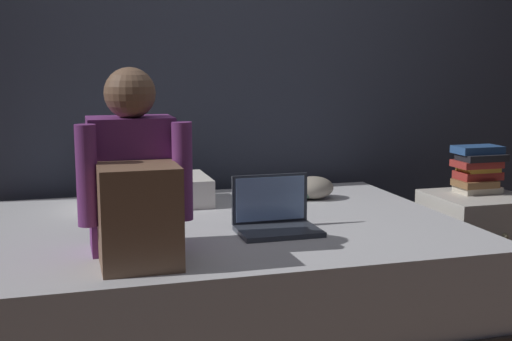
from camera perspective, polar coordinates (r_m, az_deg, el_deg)
The scene contains 8 objects.
wall_back at distance 3.71m, azimuth -3.02°, elevation 11.57°, with size 5.60×0.10×2.70m, color #383D4C.
bed at distance 2.93m, azimuth -2.61°, elevation -9.43°, with size 2.00×1.50×0.52m.
nightstand at distance 3.53m, azimuth 18.08°, elevation -6.36°, with size 0.44×0.46×0.55m.
person_sitting at distance 2.36m, azimuth -10.27°, elevation -1.24°, with size 0.39×0.44×0.66m.
laptop at distance 2.70m, azimuth 1.62°, elevation -4.01°, with size 0.32×0.23×0.22m.
pillow at distance 3.24m, azimuth -9.02°, elevation -1.74°, with size 0.56×0.36×0.13m, color silver.
book_stack at distance 3.51m, azimuth 18.28°, elevation 0.12°, with size 0.24×0.17×0.23m.
clothes_pile at distance 3.34m, azimuth 4.63°, elevation -1.55°, with size 0.24×0.17×0.11m.
Camera 1 is at (-0.85, -2.40, 1.19)m, focal length 47.20 mm.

